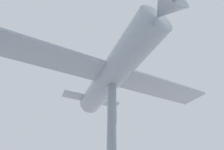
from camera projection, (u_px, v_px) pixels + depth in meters
name	position (u px, v px, depth m)	size (l,w,h in m)	color
support_pylon_central	(112.00, 142.00, 8.04)	(0.57, 0.57, 7.20)	#999EA3
suspended_airplane	(113.00, 73.00, 10.63)	(16.48, 11.74, 3.37)	#B2B7BC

